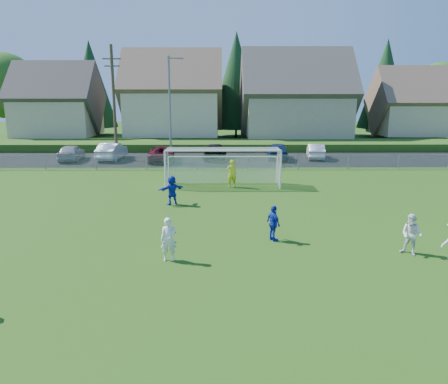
{
  "coord_description": "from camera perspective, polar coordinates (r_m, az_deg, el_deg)",
  "views": [
    {
      "loc": [
        -0.18,
        -12.16,
        6.04
      ],
      "look_at": [
        0.0,
        8.0,
        1.4
      ],
      "focal_mm": 35.0,
      "sensor_mm": 36.0,
      "label": 1
    }
  ],
  "objects": [
    {
      "name": "goalkeeper",
      "position": [
        28.14,
        1.02,
        2.44
      ],
      "size": [
        0.74,
        0.58,
        1.8
      ],
      "primitive_type": "imported",
      "rotation": [
        0.0,
        0.0,
        3.4
      ],
      "color": "yellow",
      "rests_on": "ground"
    },
    {
      "name": "houses_row",
      "position": [
        54.68,
        1.81,
        14.31
      ],
      "size": [
        53.9,
        11.45,
        13.27
      ],
      "color": "tan",
      "rests_on": "ground"
    },
    {
      "name": "grass_embankment",
      "position": [
        47.5,
        -0.29,
        6.15
      ],
      "size": [
        70.0,
        6.0,
        0.8
      ],
      "primitive_type": "cube",
      "color": "#1E420F",
      "rests_on": "ground"
    },
    {
      "name": "chainlink_fence",
      "position": [
        34.59,
        -0.2,
        3.96
      ],
      "size": [
        52.06,
        0.06,
        1.2
      ],
      "color": "gray",
      "rests_on": "ground"
    },
    {
      "name": "utility_pole",
      "position": [
        40.26,
        -14.17,
        11.31
      ],
      "size": [
        1.6,
        0.26,
        10.0
      ],
      "color": "#473321",
      "rests_on": "ground"
    },
    {
      "name": "soccer_ball",
      "position": [
        18.19,
        -7.02,
        -6.17
      ],
      "size": [
        0.22,
        0.22,
        0.22
      ],
      "primitive_type": "sphere",
      "color": "white",
      "rests_on": "ground"
    },
    {
      "name": "car_f",
      "position": [
        41.25,
        11.87,
        5.23
      ],
      "size": [
        2.0,
        4.31,
        1.37
      ],
      "primitive_type": "imported",
      "rotation": [
        0.0,
        0.0,
        3.0
      ],
      "color": "silver",
      "rests_on": "ground"
    },
    {
      "name": "car_e",
      "position": [
        40.24,
        7.01,
        5.34
      ],
      "size": [
        2.17,
        4.63,
        1.53
      ],
      "primitive_type": "imported",
      "rotation": [
        0.0,
        0.0,
        3.06
      ],
      "color": "navy",
      "rests_on": "ground"
    },
    {
      "name": "player_white_b",
      "position": [
        17.95,
        23.29,
        -5.14
      ],
      "size": [
        0.97,
        0.96,
        1.58
      ],
      "primitive_type": "imported",
      "rotation": [
        0.0,
        0.0,
        -0.73
      ],
      "color": "white",
      "rests_on": "ground"
    },
    {
      "name": "car_a",
      "position": [
        41.54,
        -19.33,
        4.89
      ],
      "size": [
        2.0,
        4.37,
        1.45
      ],
      "primitive_type": "imported",
      "rotation": [
        0.0,
        0.0,
        3.21
      ],
      "color": "#96989D",
      "rests_on": "ground"
    },
    {
      "name": "player_white_a",
      "position": [
        16.05,
        -7.23,
        -6.17
      ],
      "size": [
        0.64,
        0.47,
        1.62
      ],
      "primitive_type": "imported",
      "rotation": [
        0.0,
        0.0,
        0.14
      ],
      "color": "white",
      "rests_on": "ground"
    },
    {
      "name": "streetlight",
      "position": [
        38.42,
        -7.01,
        11.08
      ],
      "size": [
        1.38,
        0.18,
        9.0
      ],
      "color": "slate",
      "rests_on": "ground"
    },
    {
      "name": "car_d",
      "position": [
        40.04,
        -1.16,
        5.3
      ],
      "size": [
        2.22,
        4.94,
        1.41
      ],
      "primitive_type": "imported",
      "rotation": [
        0.0,
        0.0,
        3.09
      ],
      "color": "black",
      "rests_on": "ground"
    },
    {
      "name": "tree_row",
      "position": [
        60.91,
        0.66,
        13.78
      ],
      "size": [
        65.98,
        12.36,
        13.8
      ],
      "color": "#382616",
      "rests_on": "ground"
    },
    {
      "name": "player_blue_b",
      "position": [
        23.96,
        -6.82,
        0.24
      ],
      "size": [
        1.52,
        1.19,
        1.61
      ],
      "primitive_type": "imported",
      "rotation": [
        0.0,
        0.0,
        3.7
      ],
      "color": "#1228B0",
      "rests_on": "ground"
    },
    {
      "name": "ground",
      "position": [
        13.58,
        0.31,
        -13.46
      ],
      "size": [
        160.0,
        160.0,
        0.0
      ],
      "primitive_type": "plane",
      "color": "#193D0C",
      "rests_on": "ground"
    },
    {
      "name": "car_c",
      "position": [
        39.25,
        -8.16,
        4.99
      ],
      "size": [
        2.75,
        5.1,
        1.36
      ],
      "primitive_type": "imported",
      "rotation": [
        0.0,
        0.0,
        3.25
      ],
      "color": "#5D0A1C",
      "rests_on": "ground"
    },
    {
      "name": "player_blue_a",
      "position": [
        18.14,
        6.48,
        -4.08
      ],
      "size": [
        0.71,
        0.95,
        1.5
      ],
      "primitive_type": "imported",
      "rotation": [
        0.0,
        0.0,
        2.02
      ],
      "color": "#1228B0",
      "rests_on": "ground"
    },
    {
      "name": "soccer_goal",
      "position": [
        28.55,
        -0.14,
        4.07
      ],
      "size": [
        7.42,
        1.9,
        2.5
      ],
      "color": "white",
      "rests_on": "ground"
    },
    {
      "name": "asphalt_lot",
      "position": [
        40.12,
        -0.25,
        4.31
      ],
      "size": [
        60.0,
        60.0,
        0.0
      ],
      "primitive_type": "plane",
      "color": "black",
      "rests_on": "ground"
    },
    {
      "name": "car_b",
      "position": [
        40.97,
        -14.45,
        5.18
      ],
      "size": [
        1.94,
        4.82,
        1.56
      ],
      "primitive_type": "imported",
      "rotation": [
        0.0,
        0.0,
        3.08
      ],
      "color": "silver",
      "rests_on": "ground"
    }
  ]
}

